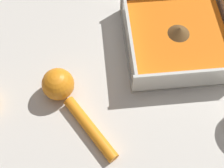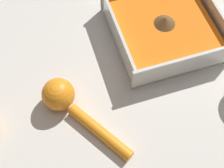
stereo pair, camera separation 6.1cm
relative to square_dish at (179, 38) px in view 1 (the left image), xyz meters
name	(u,v)px [view 1 (the left image)]	position (x,y,z in m)	size (l,w,h in m)	color
ground_plane	(178,55)	(0.00, -0.03, -0.02)	(4.00, 4.00, 0.00)	beige
square_dish	(179,38)	(0.00, 0.00, 0.00)	(0.22, 0.22, 0.07)	silver
lemon_squeezer	(65,93)	(-0.25, -0.11, 0.01)	(0.14, 0.19, 0.06)	orange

